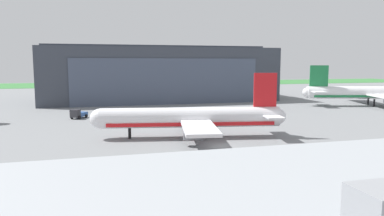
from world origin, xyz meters
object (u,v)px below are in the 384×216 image
object	(u,v)px
airliner_far_right	(377,93)
baggage_tug	(78,114)
airliner_near_right	(191,118)
maintenance_hangar	(158,74)

from	to	relation	value
airliner_far_right	baggage_tug	xyz separation A→B (m)	(-93.13, -2.82, -3.13)
airliner_near_right	baggage_tug	size ratio (longest dim) A/B	7.30
maintenance_hangar	airliner_near_right	world-z (taller)	maintenance_hangar
maintenance_hangar	airliner_far_right	world-z (taller)	maintenance_hangar
airliner_far_right	baggage_tug	bearing A→B (deg)	-178.27
baggage_tug	airliner_near_right	bearing A→B (deg)	-54.68
airliner_near_right	airliner_far_right	size ratio (longest dim) A/B	0.77
maintenance_hangar	baggage_tug	world-z (taller)	maintenance_hangar
airliner_far_right	baggage_tug	distance (m)	93.23
airliner_far_right	baggage_tug	world-z (taller)	airliner_far_right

